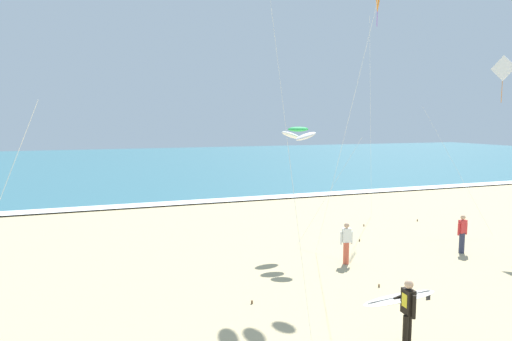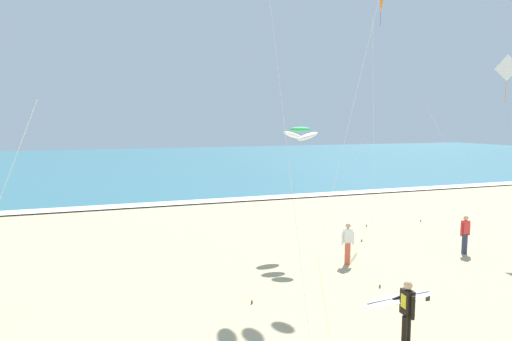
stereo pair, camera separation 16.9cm
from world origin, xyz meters
TOP-DOWN VIEW (x-y plane):
  - ocean_water at (0.00, 53.37)m, footprint 160.00×60.00m
  - shoreline_foam at (0.00, 23.67)m, footprint 160.00×1.47m
  - surfer_lead at (3.28, 3.35)m, footprint 1.97×0.96m
  - kite_diamond_ivory_near at (13.62, 10.37)m, footprint 1.11×4.64m
  - kite_diamond_amber_mid at (11.11, 16.23)m, footprint 2.36×2.62m
  - kite_arc_emerald_distant at (4.41, 11.82)m, footprint 3.59×1.96m
  - bystander_red_top at (10.49, 8.89)m, footprint 0.50×0.22m
  - bystander_white_top at (5.26, 9.26)m, footprint 0.49×0.24m

SIDE VIEW (x-z plane):
  - ocean_water at x=0.00m, z-range 0.00..0.08m
  - shoreline_foam at x=0.00m, z-range 0.08..0.09m
  - bystander_red_top at x=10.49m, z-range 0.02..1.61m
  - bystander_white_top at x=5.26m, z-range 0.02..1.61m
  - surfer_lead at x=3.28m, z-range 0.19..1.89m
  - kite_arc_emerald_distant at x=4.41m, z-range 2.29..7.46m
  - kite_diamond_ivory_near at x=13.62m, z-range 3.27..11.58m
  - kite_diamond_amber_mid at x=11.11m, z-range 5.31..18.10m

